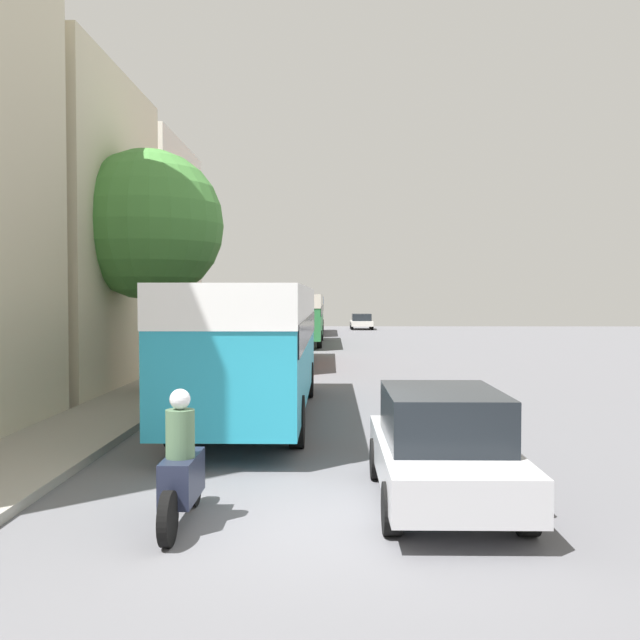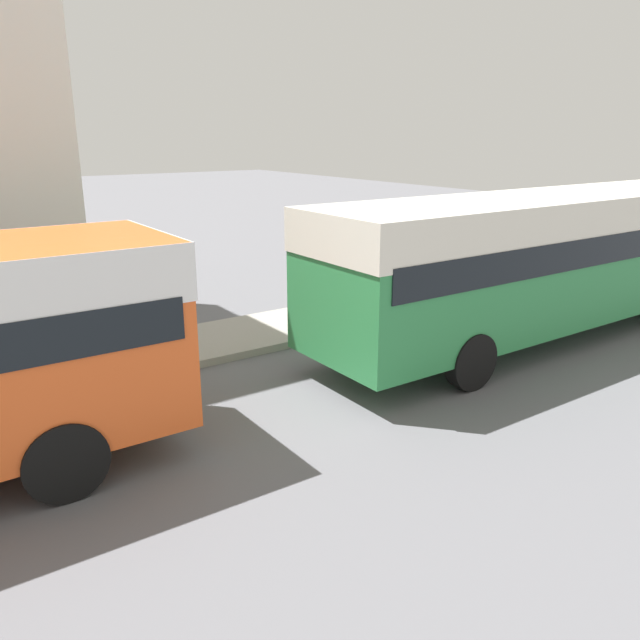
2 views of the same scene
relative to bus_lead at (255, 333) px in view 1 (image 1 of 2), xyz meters
name	(u,v)px [view 1 (image 1 of 2)]	position (x,y,z in m)	size (l,w,h in m)	color
ground_plane	(320,526)	(1.67, -8.01, -2.01)	(120.00, 120.00, 0.00)	slate
building_midblock	(43,232)	(-7.09, 5.11, 2.85)	(5.12, 8.38, 9.73)	beige
building_far_terrace	(122,254)	(-7.26, 14.03, 2.72)	(5.48, 7.99, 9.47)	silver
bus_lead	(255,333)	(0.00, 0.00, 0.00)	(2.62, 10.98, 3.10)	teal
bus_following	(280,319)	(-0.37, 13.35, -0.10)	(2.49, 9.09, 2.93)	#EA5B23
bus_third_in_line	(301,312)	(0.02, 26.09, -0.06)	(2.58, 11.30, 3.00)	#2D8447
bus_rear	(306,309)	(-0.10, 38.51, -0.13)	(2.62, 10.51, 2.87)	silver
motorcycle_behind_lead	(181,471)	(-0.06, -8.00, -1.33)	(0.38, 2.24, 1.73)	#1E2338
car_crossing	(361,321)	(4.49, 45.61, -1.29)	(1.95, 4.17, 1.37)	silver
car_far_curb	(442,445)	(3.36, -7.01, -1.20)	(1.84, 4.24, 1.58)	#B7B7BC
pedestrian_near_curb	(202,343)	(-3.24, 10.83, -0.94)	(0.35, 0.35, 1.79)	#232838
pedestrian_walking_away	(237,325)	(-4.22, 28.89, -0.96)	(0.40, 0.40, 1.77)	#232838
street_tree	(149,225)	(-3.54, 4.02, 2.95)	(4.40, 4.40, 7.03)	brown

